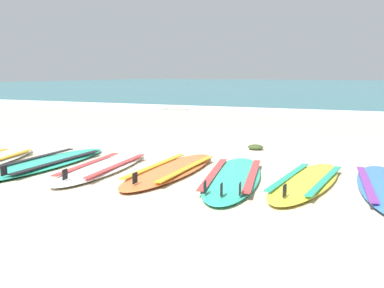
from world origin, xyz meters
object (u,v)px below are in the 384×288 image
(surfboard_1, at_px, (45,163))
(surfboard_4, at_px, (233,177))
(surfboard_3, at_px, (171,170))
(surfboard_5, at_px, (306,181))
(surfboard_2, at_px, (103,167))

(surfboard_1, distance_m, surfboard_4, 2.46)
(surfboard_3, relative_size, surfboard_5, 1.07)
(surfboard_3, distance_m, surfboard_4, 0.80)
(surfboard_1, distance_m, surfboard_3, 1.68)
(surfboard_2, bearing_deg, surfboard_3, 14.47)
(surfboard_3, bearing_deg, surfboard_2, -165.53)
(surfboard_1, xyz_separation_m, surfboard_2, (0.83, 0.08, -0.00))
(surfboard_3, relative_size, surfboard_4, 0.95)
(surfboard_2, xyz_separation_m, surfboard_5, (2.40, 0.27, 0.00))
(surfboard_1, relative_size, surfboard_2, 1.12)
(surfboard_1, distance_m, surfboard_5, 3.25)
(surfboard_1, distance_m, surfboard_2, 0.83)
(surfboard_3, height_order, surfboard_5, same)
(surfboard_2, height_order, surfboard_5, same)
(surfboard_1, xyz_separation_m, surfboard_4, (2.45, 0.22, 0.00))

